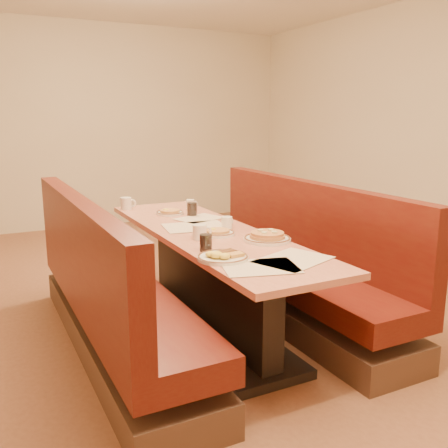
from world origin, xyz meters
name	(u,v)px	position (x,y,z in m)	size (l,w,h in m)	color
ground	(209,330)	(0.00, 0.00, 0.00)	(8.00, 8.00, 0.00)	#9E6647
room_envelope	(207,57)	(0.00, 0.00, 1.93)	(6.04, 8.04, 2.82)	beige
diner_table	(209,282)	(0.00, 0.00, 0.37)	(0.70, 2.50, 0.75)	black
booth_left	(109,300)	(-0.73, 0.00, 0.36)	(0.55, 2.50, 1.05)	#4C3326
booth_right	(293,270)	(0.73, 0.00, 0.36)	(0.55, 2.50, 1.05)	#4C3326
placemat_near_left	(260,267)	(-0.12, -0.91, 0.75)	(0.40, 0.30, 0.00)	beige
placemat_near_right	(293,259)	(0.12, -0.87, 0.75)	(0.42, 0.31, 0.00)	beige
placemat_far_left	(195,227)	(-0.03, 0.17, 0.75)	(0.45, 0.34, 0.00)	beige
placemat_far_right	(199,218)	(0.12, 0.43, 0.75)	(0.35, 0.26, 0.00)	beige
pancake_plate	(267,237)	(0.23, -0.42, 0.77)	(0.31, 0.31, 0.07)	white
eggs_plate	(223,257)	(-0.23, -0.68, 0.77)	(0.30, 0.30, 0.06)	white
extra_plate_mid	(217,232)	(0.01, -0.12, 0.77)	(0.24, 0.24, 0.05)	white
extra_plate_far	(170,212)	(-0.02, 0.72, 0.77)	(0.23, 0.23, 0.05)	white
coffee_mug_a	(227,222)	(0.17, 0.03, 0.79)	(0.11, 0.08, 0.08)	white
coffee_mug_b	(200,232)	(-0.15, -0.19, 0.80)	(0.13, 0.09, 0.10)	white
coffee_mug_c	(191,204)	(0.24, 0.87, 0.79)	(0.10, 0.07, 0.08)	white
coffee_mug_d	(126,203)	(-0.28, 1.10, 0.80)	(0.13, 0.10, 0.10)	white
soda_tumbler_near	(206,243)	(-0.24, -0.47, 0.80)	(0.08, 0.08, 0.10)	black
soda_tumbler_mid	(192,209)	(0.12, 0.57, 0.80)	(0.08, 0.08, 0.11)	black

